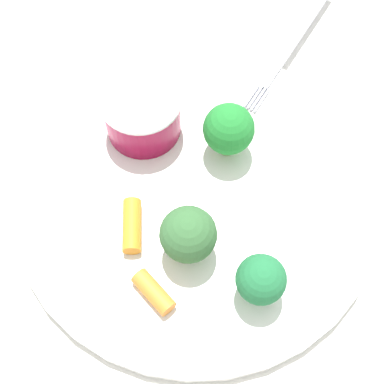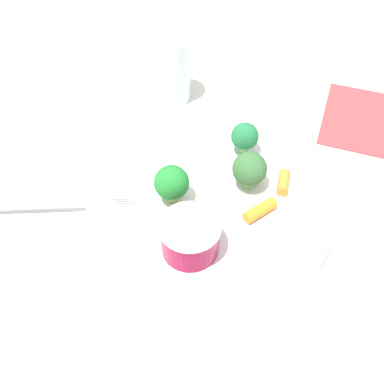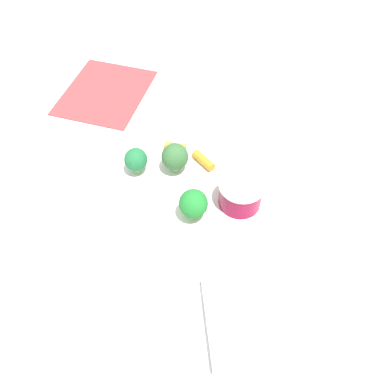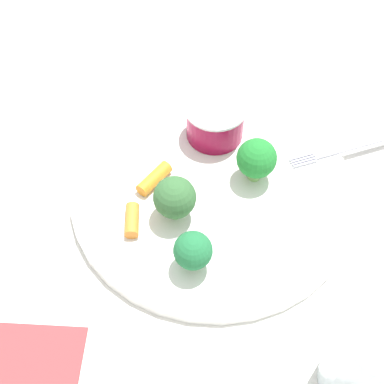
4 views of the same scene
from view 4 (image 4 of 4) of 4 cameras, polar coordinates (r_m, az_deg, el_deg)
The scene contains 10 objects.
ground_plane at distance 0.57m, azimuth 2.18°, elevation -0.12°, with size 2.40×2.40×0.00m, color silver.
plate at distance 0.57m, azimuth 2.20°, elevation 0.24°, with size 0.30×0.30×0.01m, color white.
sauce_cup at distance 0.59m, azimuth 2.48°, elevation 7.57°, with size 0.07×0.07×0.04m.
broccoli_floret_0 at distance 0.55m, azimuth 6.92°, elevation 3.54°, with size 0.04×0.04×0.05m.
broccoli_floret_1 at distance 0.49m, azimuth 0.10°, elevation -6.33°, with size 0.04×0.04×0.05m.
broccoli_floret_2 at distance 0.52m, azimuth -1.87°, elevation -0.63°, with size 0.04×0.04×0.05m.
carrot_stick_0 at distance 0.53m, azimuth -6.43°, elevation -3.01°, with size 0.01×0.01×0.04m, color orange.
carrot_stick_1 at distance 0.56m, azimuth -4.07°, elevation 1.45°, with size 0.01×0.01×0.04m, color orange.
fork at distance 0.62m, azimuth 17.58°, elevation 4.84°, with size 0.14×0.12×0.00m.
drinking_glass at distance 0.45m, azimuth 18.64°, elevation -16.66°, with size 0.06×0.06×0.10m, color silver.
Camera 4 is at (-0.10, 0.33, 0.46)m, focal length 49.85 mm.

